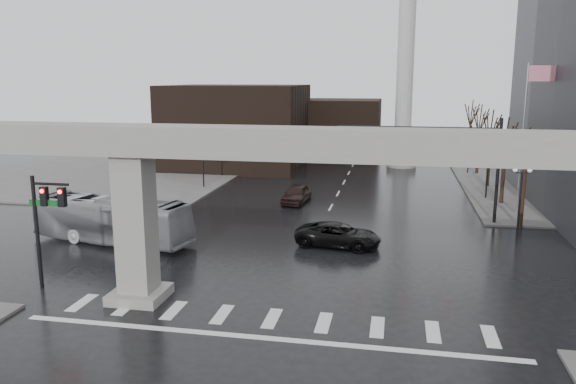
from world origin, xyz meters
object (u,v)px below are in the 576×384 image
pickup_truck (338,235)px  city_bus (112,220)px  signal_mast_arm (446,146)px  far_car (297,194)px

pickup_truck → city_bus: size_ratio=0.49×
signal_mast_arm → pickup_truck: bearing=-132.1°
signal_mast_arm → far_car: bearing=160.3°
pickup_truck → city_bus: 15.11m
far_car → pickup_truck: bearing=-62.7°
city_bus → far_car: (9.98, 14.32, -0.78)m
signal_mast_arm → city_bus: 24.66m
signal_mast_arm → pickup_truck: 11.87m
signal_mast_arm → pickup_truck: (-7.19, -7.97, -5.05)m
signal_mast_arm → far_car: size_ratio=2.57×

